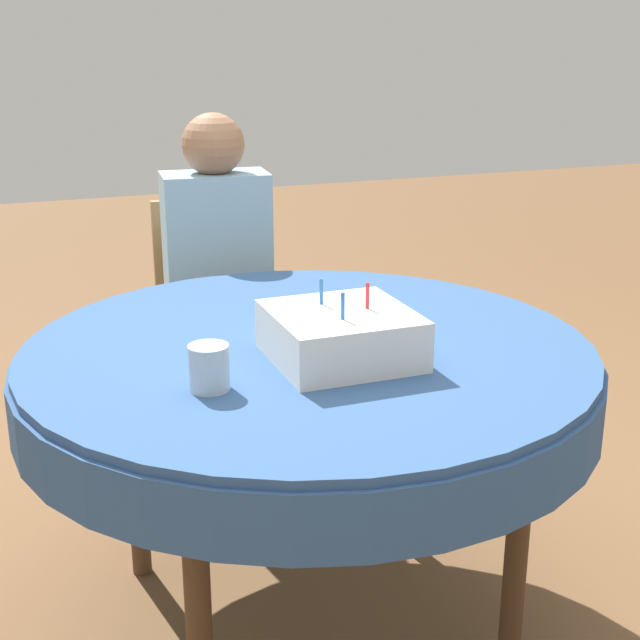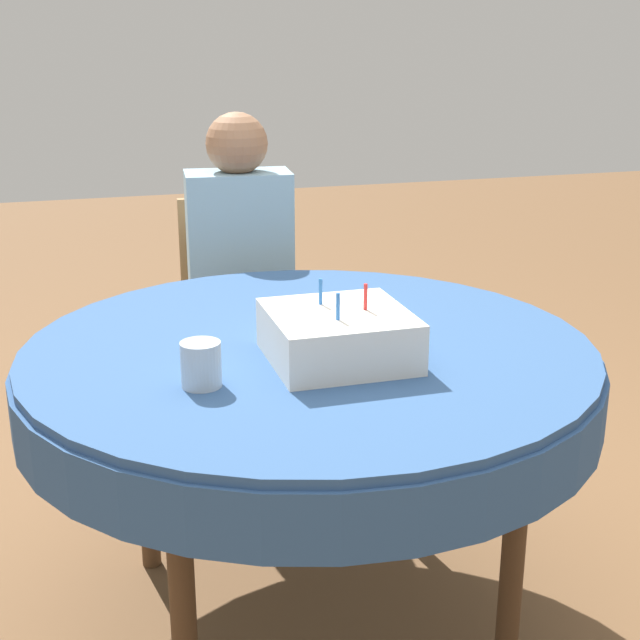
{
  "view_description": "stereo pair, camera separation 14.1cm",
  "coord_description": "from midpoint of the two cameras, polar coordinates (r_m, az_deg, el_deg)",
  "views": [
    {
      "loc": [
        -0.64,
        -1.74,
        1.38
      ],
      "look_at": [
        0.02,
        -0.03,
        0.78
      ],
      "focal_mm": 50.0,
      "sensor_mm": 36.0,
      "label": 1
    },
    {
      "loc": [
        -0.5,
        -1.78,
        1.38
      ],
      "look_at": [
        0.02,
        -0.03,
        0.78
      ],
      "focal_mm": 50.0,
      "sensor_mm": 36.0,
      "label": 2
    }
  ],
  "objects": [
    {
      "name": "dining_table",
      "position": [
        1.99,
        -2.81,
        -3.79
      ],
      "size": [
        1.28,
        1.28,
        0.72
      ],
      "color": "#335689",
      "rests_on": "ground_plane"
    },
    {
      "name": "birthday_cake",
      "position": [
        1.85,
        -0.82,
        -1.0
      ],
      "size": [
        0.29,
        0.29,
        0.16
      ],
      "color": "white",
      "rests_on": "dining_table"
    },
    {
      "name": "drinking_glass",
      "position": [
        1.72,
        -9.45,
        -3.05
      ],
      "size": [
        0.08,
        0.08,
        0.09
      ],
      "color": "silver",
      "rests_on": "dining_table"
    },
    {
      "name": "person",
      "position": [
        2.79,
        -7.94,
        3.39
      ],
      "size": [
        0.34,
        0.3,
        1.14
      ],
      "rotation": [
        0.0,
        0.0,
        -0.1
      ],
      "color": "#9E7051",
      "rests_on": "ground_plane"
    },
    {
      "name": "ground_plane",
      "position": [
        2.31,
        -2.55,
        -18.56
      ],
      "size": [
        12.0,
        12.0,
        0.0
      ],
      "primitive_type": "plane",
      "color": "brown"
    },
    {
      "name": "chair",
      "position": [
        2.94,
        -8.0,
        -0.22
      ],
      "size": [
        0.44,
        0.44,
        0.85
      ],
      "rotation": [
        0.0,
        0.0,
        -0.1
      ],
      "color": "#A37A4C",
      "rests_on": "ground_plane"
    }
  ]
}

